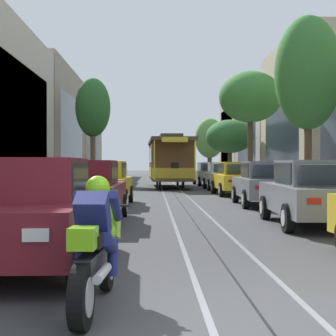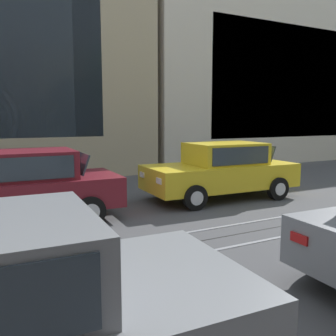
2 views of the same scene
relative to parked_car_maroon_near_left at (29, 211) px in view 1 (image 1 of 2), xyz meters
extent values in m
plane|color=#424244|center=(2.89, 23.11, -0.80)|extent=(162.95, 162.95, 0.00)
cube|color=gray|center=(2.36, 27.63, -0.79)|extent=(0.08, 73.18, 0.01)
cube|color=gray|center=(3.42, 27.63, -0.79)|extent=(0.08, 73.18, 0.01)
cube|color=black|center=(2.89, 27.63, -0.80)|extent=(0.03, 73.18, 0.01)
cube|color=#2D3842|center=(-4.98, 19.48, 3.24)|extent=(0.04, 11.41, 5.38)
cube|color=gray|center=(-7.17, 35.78, 3.95)|extent=(4.40, 16.00, 9.50)
cube|color=#2D3842|center=(-4.98, 35.78, 3.48)|extent=(0.04, 11.41, 5.70)
cube|color=tan|center=(-7.72, 52.07, 3.82)|extent=(5.51, 16.00, 9.24)
cube|color=#2D3842|center=(-4.98, 52.07, 3.36)|extent=(0.04, 11.41, 5.54)
cube|color=tan|center=(13.45, 27.63, 4.16)|extent=(5.43, 12.74, 9.93)
cube|color=#2D3842|center=(10.76, 27.63, 3.67)|extent=(0.04, 9.13, 5.96)
cube|color=gray|center=(12.79, 40.67, 3.11)|extent=(4.10, 12.74, 7.81)
cube|color=#2D3842|center=(10.76, 40.67, 2.72)|extent=(0.04, 9.13, 4.69)
cube|color=gray|center=(12.79, 53.70, 4.60)|extent=(4.09, 12.74, 10.81)
cube|color=#2D3842|center=(10.76, 53.70, 4.06)|extent=(0.04, 9.13, 6.48)
cube|color=maroon|center=(0.00, -0.04, -0.15)|extent=(1.89, 4.34, 0.66)
cube|color=maroon|center=(0.00, 0.11, 0.48)|extent=(1.52, 2.09, 0.60)
cube|color=#2D3842|center=(0.01, -0.73, 0.46)|extent=(1.34, 0.25, 0.47)
cube|color=#2D3842|center=(-0.03, 1.29, 0.46)|extent=(1.30, 0.22, 0.45)
cube|color=#2D3842|center=(0.75, 0.12, 0.48)|extent=(0.07, 1.81, 0.47)
cube|color=white|center=(0.60, -2.19, -0.05)|extent=(0.28, 0.05, 0.14)
cube|color=#B21414|center=(0.52, 2.13, -0.05)|extent=(0.28, 0.05, 0.12)
cube|color=#B21414|center=(-0.60, 2.11, -0.05)|extent=(0.28, 0.05, 0.12)
cylinder|color=black|center=(0.91, -1.36, -0.48)|extent=(0.21, 0.64, 0.64)
cylinder|color=silver|center=(1.02, -1.35, -0.48)|extent=(0.03, 0.35, 0.35)
cylinder|color=black|center=(0.85, 1.31, -0.48)|extent=(0.21, 0.64, 0.64)
cylinder|color=silver|center=(0.96, 1.31, -0.48)|extent=(0.03, 0.35, 0.35)
cube|color=maroon|center=(0.10, 5.40, -0.15)|extent=(1.86, 4.32, 0.66)
cube|color=maroon|center=(0.10, 5.55, 0.48)|extent=(1.50, 2.08, 0.60)
cube|color=#2D3842|center=(0.09, 4.71, 0.46)|extent=(1.33, 0.24, 0.47)
cube|color=#2D3842|center=(0.12, 6.73, 0.46)|extent=(1.30, 0.22, 0.45)
cube|color=#2D3842|center=(0.85, 5.54, 0.48)|extent=(0.06, 1.81, 0.47)
cube|color=#2D3842|center=(-0.65, 5.56, 0.48)|extent=(0.06, 1.81, 0.47)
cube|color=white|center=(0.62, 3.23, -0.05)|extent=(0.28, 0.04, 0.14)
cube|color=#B21414|center=(0.68, 7.55, -0.05)|extent=(0.28, 0.04, 0.12)
cube|color=white|center=(-0.49, 3.25, -0.05)|extent=(0.28, 0.04, 0.14)
cube|color=#B21414|center=(-0.43, 7.57, -0.05)|extent=(0.28, 0.04, 0.12)
cylinder|color=black|center=(0.96, 4.05, -0.48)|extent=(0.21, 0.64, 0.64)
cylinder|color=silver|center=(1.07, 4.05, -0.48)|extent=(0.02, 0.35, 0.35)
cylinder|color=black|center=(-0.80, 4.08, -0.48)|extent=(0.21, 0.64, 0.64)
cylinder|color=silver|center=(-0.91, 4.08, -0.48)|extent=(0.02, 0.35, 0.35)
cylinder|color=black|center=(1.00, 6.72, -0.48)|extent=(0.21, 0.64, 0.64)
cylinder|color=silver|center=(1.11, 6.72, -0.48)|extent=(0.02, 0.35, 0.35)
cylinder|color=black|center=(-0.76, 6.74, -0.48)|extent=(0.21, 0.64, 0.64)
cylinder|color=silver|center=(-0.87, 6.75, -0.48)|extent=(0.02, 0.35, 0.35)
cube|color=gold|center=(0.04, 10.73, -0.15)|extent=(1.92, 4.35, 0.66)
cube|color=gold|center=(0.04, 10.88, 0.48)|extent=(1.53, 2.10, 0.60)
cube|color=#2D3842|center=(0.02, 10.05, 0.46)|extent=(1.34, 0.26, 0.47)
cube|color=#2D3842|center=(0.08, 12.07, 0.46)|extent=(1.30, 0.23, 0.45)
cube|color=#2D3842|center=(0.79, 10.86, 0.48)|extent=(0.08, 1.81, 0.47)
cube|color=#2D3842|center=(-0.70, 10.90, 0.48)|extent=(0.08, 1.81, 0.47)
cube|color=white|center=(0.54, 8.56, -0.05)|extent=(0.28, 0.05, 0.14)
cube|color=#B21414|center=(0.66, 12.88, -0.05)|extent=(0.28, 0.05, 0.12)
cube|color=white|center=(-0.58, 8.59, -0.05)|extent=(0.28, 0.05, 0.14)
cube|color=#B21414|center=(-0.46, 12.91, -0.05)|extent=(0.28, 0.05, 0.12)
cylinder|color=black|center=(0.88, 9.38, -0.48)|extent=(0.22, 0.65, 0.64)
cylinder|color=silver|center=(0.99, 9.37, -0.48)|extent=(0.03, 0.35, 0.35)
cylinder|color=black|center=(-0.88, 9.43, -0.48)|extent=(0.22, 0.65, 0.64)
cylinder|color=silver|center=(-0.99, 9.43, -0.48)|extent=(0.03, 0.35, 0.35)
cylinder|color=black|center=(0.96, 12.04, -0.48)|extent=(0.22, 0.65, 0.64)
cylinder|color=silver|center=(1.07, 12.04, -0.48)|extent=(0.03, 0.35, 0.35)
cylinder|color=black|center=(-0.80, 12.09, -0.48)|extent=(0.22, 0.65, 0.64)
cylinder|color=silver|center=(-0.91, 12.09, -0.48)|extent=(0.03, 0.35, 0.35)
cube|color=slate|center=(5.67, 4.59, -0.15)|extent=(1.96, 4.36, 0.66)
cube|color=slate|center=(5.67, 4.45, 0.48)|extent=(1.55, 2.12, 0.60)
cube|color=#2D3842|center=(5.70, 5.28, 0.46)|extent=(1.34, 0.27, 0.47)
cube|color=#2D3842|center=(5.62, 3.26, 0.46)|extent=(1.30, 0.24, 0.45)
cube|color=#2D3842|center=(4.92, 4.47, 0.48)|extent=(0.10, 1.81, 0.47)
cube|color=white|center=(5.19, 6.77, -0.05)|extent=(0.28, 0.05, 0.14)
cube|color=#B21414|center=(5.04, 2.46, -0.05)|extent=(0.28, 0.05, 0.12)
cube|color=white|center=(6.31, 6.73, -0.05)|extent=(0.28, 0.05, 0.14)
cylinder|color=black|center=(4.84, 5.96, -0.48)|extent=(0.22, 0.65, 0.64)
cylinder|color=silver|center=(4.73, 5.96, -0.48)|extent=(0.03, 0.35, 0.35)
cylinder|color=black|center=(6.60, 5.89, -0.48)|extent=(0.22, 0.65, 0.64)
cylinder|color=silver|center=(6.71, 5.89, -0.48)|extent=(0.03, 0.35, 0.35)
cylinder|color=black|center=(4.74, 3.29, -0.48)|extent=(0.22, 0.65, 0.64)
cylinder|color=silver|center=(4.63, 3.30, -0.48)|extent=(0.03, 0.35, 0.35)
cube|color=slate|center=(5.83, 10.43, -0.15)|extent=(1.94, 4.36, 0.66)
cube|color=slate|center=(5.82, 10.28, 0.48)|extent=(1.54, 2.11, 0.60)
cube|color=#2D3842|center=(5.85, 11.12, 0.46)|extent=(1.34, 0.26, 0.47)
cube|color=#2D3842|center=(5.79, 9.10, 0.46)|extent=(1.30, 0.24, 0.45)
cube|color=#2D3842|center=(5.08, 10.30, 0.48)|extent=(0.09, 1.81, 0.47)
cube|color=#2D3842|center=(6.57, 10.25, 0.48)|extent=(0.09, 1.81, 0.47)
cube|color=white|center=(5.34, 12.61, -0.05)|extent=(0.28, 0.05, 0.14)
cube|color=#B21414|center=(5.20, 8.29, -0.05)|extent=(0.28, 0.05, 0.12)
cube|color=white|center=(6.46, 12.57, -0.05)|extent=(0.28, 0.05, 0.14)
cube|color=#B21414|center=(6.32, 8.25, -0.05)|extent=(0.28, 0.05, 0.12)
cylinder|color=black|center=(4.99, 11.79, -0.48)|extent=(0.22, 0.65, 0.64)
cylinder|color=silver|center=(4.88, 11.79, -0.48)|extent=(0.03, 0.35, 0.35)
cylinder|color=black|center=(6.75, 11.73, -0.48)|extent=(0.22, 0.65, 0.64)
cylinder|color=silver|center=(6.86, 11.73, -0.48)|extent=(0.03, 0.35, 0.35)
cylinder|color=black|center=(4.91, 9.13, -0.48)|extent=(0.22, 0.65, 0.64)
cylinder|color=silver|center=(4.80, 9.13, -0.48)|extent=(0.03, 0.35, 0.35)
cylinder|color=black|center=(6.66, 9.07, -0.48)|extent=(0.22, 0.65, 0.64)
cylinder|color=silver|center=(6.77, 9.06, -0.48)|extent=(0.03, 0.35, 0.35)
cube|color=gold|center=(5.77, 16.40, -0.15)|extent=(1.85, 4.32, 0.66)
cube|color=gold|center=(5.77, 16.25, 0.48)|extent=(1.50, 2.08, 0.60)
cube|color=#2D3842|center=(5.76, 17.09, 0.46)|extent=(1.33, 0.24, 0.47)
cube|color=#2D3842|center=(5.79, 15.07, 0.46)|extent=(1.30, 0.21, 0.45)
cube|color=#2D3842|center=(5.02, 16.24, 0.48)|extent=(0.05, 1.81, 0.47)
cube|color=#2D3842|center=(6.52, 16.26, 0.48)|extent=(0.05, 1.81, 0.47)
cube|color=white|center=(5.19, 18.56, -0.05)|extent=(0.28, 0.04, 0.14)
cube|color=#B21414|center=(5.24, 14.24, -0.05)|extent=(0.28, 0.04, 0.12)
cube|color=white|center=(6.30, 18.57, -0.05)|extent=(0.28, 0.04, 0.14)
cube|color=#B21414|center=(6.35, 14.25, -0.05)|extent=(0.28, 0.04, 0.12)
cylinder|color=black|center=(4.87, 17.73, -0.48)|extent=(0.21, 0.64, 0.64)
cylinder|color=silver|center=(4.76, 17.72, -0.48)|extent=(0.02, 0.35, 0.35)
cylinder|color=black|center=(6.63, 17.75, -0.48)|extent=(0.21, 0.64, 0.64)
cylinder|color=silver|center=(6.74, 17.75, -0.48)|extent=(0.02, 0.35, 0.35)
cylinder|color=black|center=(4.91, 15.06, -0.48)|extent=(0.21, 0.64, 0.64)
cylinder|color=silver|center=(4.80, 15.06, -0.48)|extent=(0.02, 0.35, 0.35)
cylinder|color=black|center=(6.67, 15.08, -0.48)|extent=(0.21, 0.64, 0.64)
cylinder|color=silver|center=(6.78, 15.08, -0.48)|extent=(0.02, 0.35, 0.35)
cube|color=silver|center=(5.82, 21.43, -0.15)|extent=(1.84, 4.32, 0.66)
cube|color=silver|center=(5.82, 21.28, 0.48)|extent=(1.49, 2.08, 0.60)
cube|color=#2D3842|center=(5.83, 22.12, 0.46)|extent=(1.33, 0.23, 0.47)
cube|color=#2D3842|center=(5.81, 20.09, 0.46)|extent=(1.30, 0.21, 0.45)
cube|color=#2D3842|center=(5.07, 21.28, 0.48)|extent=(0.05, 1.81, 0.47)
cube|color=#2D3842|center=(6.57, 21.27, 0.48)|extent=(0.05, 1.81, 0.47)
cube|color=white|center=(5.28, 23.59, -0.05)|extent=(0.28, 0.04, 0.14)
cube|color=#B21414|center=(5.25, 19.27, -0.05)|extent=(0.28, 0.04, 0.12)
cube|color=white|center=(6.40, 23.58, -0.05)|extent=(0.28, 0.04, 0.14)
cube|color=#B21414|center=(6.36, 19.26, -0.05)|extent=(0.28, 0.04, 0.12)
cylinder|color=black|center=(4.96, 22.77, -0.48)|extent=(0.21, 0.64, 0.64)
cylinder|color=silver|center=(4.85, 22.77, -0.48)|extent=(0.02, 0.35, 0.35)
cylinder|color=black|center=(6.72, 22.75, -0.48)|extent=(0.21, 0.64, 0.64)
cylinder|color=silver|center=(6.83, 22.75, -0.48)|extent=(0.02, 0.35, 0.35)
cylinder|color=black|center=(4.93, 20.10, -0.48)|extent=(0.21, 0.64, 0.64)
cylinder|color=silver|center=(4.82, 20.10, -0.48)|extent=(0.02, 0.35, 0.35)
cylinder|color=black|center=(6.69, 20.09, -0.48)|extent=(0.21, 0.64, 0.64)
cylinder|color=silver|center=(6.80, 20.09, -0.48)|extent=(0.02, 0.35, 0.35)
cube|color=slate|center=(5.77, 27.53, -0.15)|extent=(2.00, 4.38, 0.66)
cube|color=slate|center=(5.78, 27.38, 0.48)|extent=(1.57, 2.13, 0.60)
cube|color=#2D3842|center=(5.74, 28.22, 0.46)|extent=(1.34, 0.28, 0.47)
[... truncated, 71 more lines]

